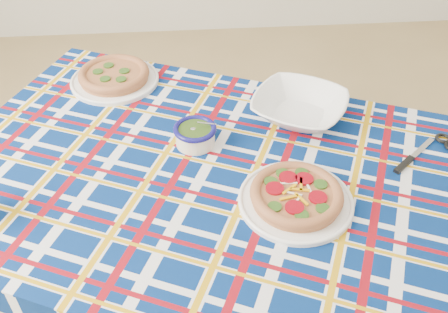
{
  "coord_description": "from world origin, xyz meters",
  "views": [
    {
      "loc": [
        0.02,
        -1.22,
        1.57
      ],
      "look_at": [
        0.1,
        -0.23,
        0.72
      ],
      "focal_mm": 40.0,
      "sensor_mm": 36.0,
      "label": 1
    }
  ],
  "objects_px": {
    "main_focaccia_plate": "(296,195)",
    "serving_bowl": "(299,107)",
    "dining_table": "(226,197)",
    "pesto_bowl": "(195,133)"
  },
  "relations": [
    {
      "from": "dining_table",
      "to": "serving_bowl",
      "type": "relative_size",
      "value": 6.47
    },
    {
      "from": "dining_table",
      "to": "pesto_bowl",
      "type": "distance_m",
      "value": 0.2
    },
    {
      "from": "main_focaccia_plate",
      "to": "pesto_bowl",
      "type": "xyz_separation_m",
      "value": [
        -0.23,
        0.25,
        0.01
      ]
    },
    {
      "from": "serving_bowl",
      "to": "pesto_bowl",
      "type": "bearing_deg",
      "value": -161.59
    },
    {
      "from": "pesto_bowl",
      "to": "dining_table",
      "type": "bearing_deg",
      "value": -63.16
    },
    {
      "from": "main_focaccia_plate",
      "to": "serving_bowl",
      "type": "xyz_separation_m",
      "value": [
        0.08,
        0.35,
        0.01
      ]
    },
    {
      "from": "main_focaccia_plate",
      "to": "serving_bowl",
      "type": "height_order",
      "value": "serving_bowl"
    },
    {
      "from": "dining_table",
      "to": "main_focaccia_plate",
      "type": "height_order",
      "value": "main_focaccia_plate"
    },
    {
      "from": "main_focaccia_plate",
      "to": "pesto_bowl",
      "type": "bearing_deg",
      "value": 132.88
    },
    {
      "from": "main_focaccia_plate",
      "to": "serving_bowl",
      "type": "bearing_deg",
      "value": 77.65
    }
  ]
}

